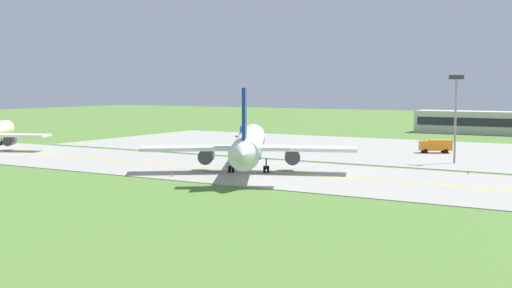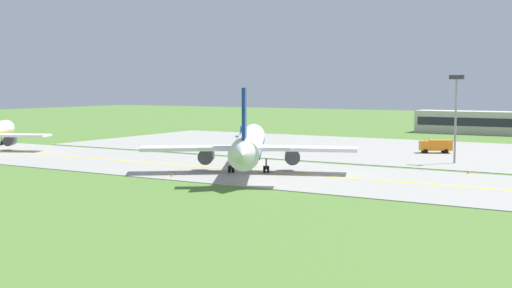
# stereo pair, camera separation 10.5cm
# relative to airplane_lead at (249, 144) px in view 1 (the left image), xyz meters

# --- Properties ---
(ground_plane) EXTENTS (500.00, 500.00, 0.00)m
(ground_plane) POSITION_rel_airplane_lead_xyz_m (-0.72, 0.65, -4.13)
(ground_plane) COLOR #517A33
(taxiway_strip) EXTENTS (240.00, 28.00, 0.10)m
(taxiway_strip) POSITION_rel_airplane_lead_xyz_m (-0.72, 0.65, -4.08)
(taxiway_strip) COLOR #9E9B93
(taxiway_strip) RESTS_ON ground
(apron_pad) EXTENTS (140.00, 52.00, 0.10)m
(apron_pad) POSITION_rel_airplane_lead_xyz_m (9.28, 42.65, -4.08)
(apron_pad) COLOR #9E9B93
(apron_pad) RESTS_ON ground
(taxiway_centreline) EXTENTS (220.00, 0.60, 0.01)m
(taxiway_centreline) POSITION_rel_airplane_lead_xyz_m (-0.72, 0.65, -4.03)
(taxiway_centreline) COLOR yellow
(taxiway_centreline) RESTS_ON taxiway_strip
(airplane_lead) EXTENTS (30.23, 36.39, 12.70)m
(airplane_lead) POSITION_rel_airplane_lead_xyz_m (0.00, 0.00, 0.00)
(airplane_lead) COLOR white
(airplane_lead) RESTS_ON ground
(service_truck_baggage) EXTENTS (6.26, 4.64, 2.60)m
(service_truck_baggage) POSITION_rel_airplane_lead_xyz_m (17.05, 40.99, -2.60)
(service_truck_baggage) COLOR orange
(service_truck_baggage) RESTS_ON ground
(service_truck_fuel) EXTENTS (5.07, 6.12, 2.60)m
(service_truck_fuel) POSITION_rel_airplane_lead_xyz_m (-35.80, 57.01, -2.60)
(service_truck_fuel) COLOR #264CA5
(service_truck_fuel) RESTS_ON ground
(terminal_building) EXTENTS (47.43, 8.21, 7.29)m
(terminal_building) POSITION_rel_airplane_lead_xyz_m (20.44, 97.88, -1.06)
(terminal_building) COLOR beige
(terminal_building) RESTS_ON ground
(apron_light_mast) EXTENTS (2.40, 0.50, 14.70)m
(apron_light_mast) POSITION_rel_airplane_lead_xyz_m (24.20, 26.05, 5.19)
(apron_light_mast) COLOR gray
(apron_light_mast) RESTS_ON ground
(traffic_cone_near_edge) EXTENTS (0.44, 0.44, 0.60)m
(traffic_cone_near_edge) POSITION_rel_airplane_lead_xyz_m (-6.46, -10.64, -3.83)
(traffic_cone_near_edge) COLOR orange
(traffic_cone_near_edge) RESTS_ON ground
(traffic_cone_mid_edge) EXTENTS (0.44, 0.44, 0.60)m
(traffic_cone_mid_edge) POSITION_rel_airplane_lead_xyz_m (29.16, 13.94, -3.83)
(traffic_cone_mid_edge) COLOR orange
(traffic_cone_mid_edge) RESTS_ON ground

